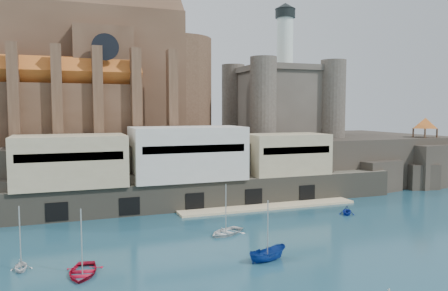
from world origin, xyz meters
TOP-DOWN VIEW (x-y plane):
  - ground at (0.00, 0.00)m, footprint 300.00×300.00m
  - promontory at (-0.19, 39.37)m, footprint 100.00×36.00m
  - quay at (-10.19, 23.07)m, footprint 70.00×12.00m
  - church at (-24.13, 41.85)m, footprint 47.00×25.93m
  - castle_keep at (16.08, 41.08)m, footprint 21.20×21.20m
  - rock_outcrop at (42.00, 25.84)m, footprint 14.50×10.50m
  - pavilion at (42.00, 26.00)m, footprint 6.40×6.40m
  - boat_0 at (-27.52, -1.75)m, footprint 4.02×1.83m
  - boat_2 at (-9.17, -4.46)m, footprint 2.12×2.08m
  - boat_4 at (-33.13, 1.53)m, footprint 2.50×1.53m
  - boat_6 at (-9.81, 6.25)m, footprint 2.96×3.89m
  - boat_7 at (11.01, 9.69)m, footprint 3.21×2.95m

SIDE VIEW (x-z plane):
  - ground at x=0.00m, z-range 0.00..0.00m
  - boat_0 at x=-27.52m, z-range -2.71..2.71m
  - boat_2 at x=-9.17m, z-range -2.30..2.30m
  - boat_4 at x=-33.13m, z-range -1.45..1.45m
  - boat_6 at x=-9.81m, z-range -2.71..2.71m
  - boat_7 at x=11.01m, z-range -1.59..1.59m
  - rock_outcrop at x=42.00m, z-range -0.33..8.37m
  - promontory at x=-0.19m, z-range -0.08..9.92m
  - quay at x=-10.19m, z-range -0.46..12.59m
  - pavilion at x=42.00m, z-range 10.03..15.43m
  - castle_keep at x=16.08m, z-range 3.66..32.96m
  - church at x=-24.13m, z-range 6.88..37.38m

